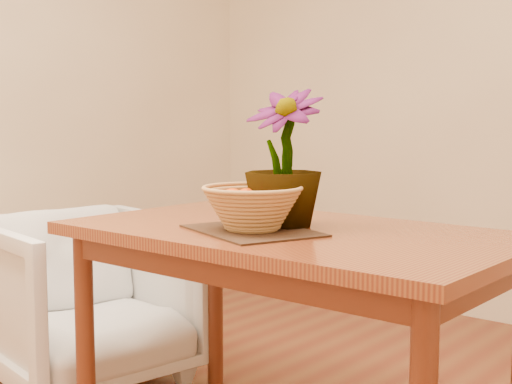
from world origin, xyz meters
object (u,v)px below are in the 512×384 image
Objects in this scene: wicker_basket at (252,209)px; potted_plant at (284,158)px; armchair at (86,290)px; table at (290,256)px.

potted_plant is (0.02, 0.13, 0.15)m from wicker_basket.
wicker_basket is 0.40× the size of armchair.
potted_plant reaches higher than wicker_basket.
potted_plant is 1.18m from armchair.
wicker_basket is at bearing -87.31° from armchair.
armchair is (-1.00, 0.13, -0.43)m from wicker_basket.
table is 3.24× the size of potted_plant.
potted_plant reaches higher than armchair.
table is at bearing -80.30° from armchair.
potted_plant is at bearing 173.44° from table.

